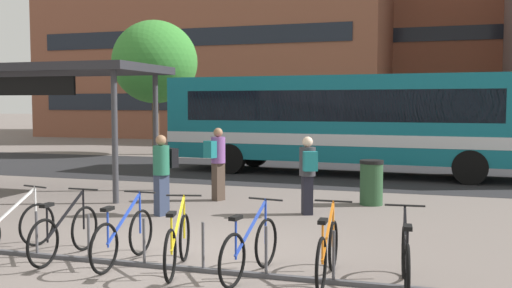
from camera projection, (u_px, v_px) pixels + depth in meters
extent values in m
plane|color=#6B605B|center=(178.00, 256.00, 8.69)|extent=(200.00, 200.00, 0.00)
cube|color=#232326|center=(317.00, 173.00, 19.00)|extent=(80.00, 7.20, 0.01)
cube|color=#0F6070|center=(349.00, 118.00, 18.56)|extent=(12.11, 3.16, 2.70)
cube|color=silver|center=(349.00, 138.00, 18.61)|extent=(12.13, 3.18, 0.36)
cube|color=black|center=(348.00, 105.00, 19.80)|extent=(9.83, 0.56, 0.97)
cube|color=black|center=(332.00, 106.00, 17.47)|extent=(9.83, 0.56, 0.97)
cylinder|color=black|center=(470.00, 160.00, 18.45)|extent=(1.01, 0.35, 1.00)
cylinder|color=black|center=(470.00, 167.00, 16.29)|extent=(1.01, 0.35, 1.00)
cylinder|color=black|center=(255.00, 153.00, 21.02)|extent=(1.01, 0.35, 1.00)
cylinder|color=black|center=(230.00, 159.00, 18.86)|extent=(1.01, 0.35, 1.00)
cube|color=#47474C|center=(89.00, 260.00, 8.37)|extent=(9.92, 0.19, 0.06)
cylinder|color=#47474C|center=(37.00, 234.00, 8.60)|extent=(0.04, 0.04, 0.70)
cylinder|color=#47474C|center=(89.00, 238.00, 8.34)|extent=(0.04, 0.04, 0.70)
cylinder|color=#47474C|center=(144.00, 243.00, 8.09)|extent=(0.04, 0.04, 0.70)
cylinder|color=#47474C|center=(203.00, 247.00, 7.83)|extent=(0.04, 0.04, 0.70)
cylinder|color=#47474C|center=(266.00, 252.00, 7.57)|extent=(0.04, 0.04, 0.70)
cylinder|color=#47474C|center=(334.00, 257.00, 7.31)|extent=(0.04, 0.04, 0.70)
cylinder|color=#47474C|center=(406.00, 263.00, 7.05)|extent=(0.04, 0.04, 0.70)
torus|color=black|center=(37.00, 225.00, 9.28)|extent=(0.19, 0.70, 0.70)
cube|color=silver|center=(10.00, 210.00, 8.84)|extent=(0.23, 0.91, 0.58)
cylinder|color=silver|center=(35.00, 206.00, 9.24)|extent=(0.04, 0.04, 0.65)
cylinder|color=black|center=(35.00, 187.00, 9.22)|extent=(0.51, 0.14, 0.03)
torus|color=black|center=(85.00, 228.00, 9.01)|extent=(0.05, 0.70, 0.70)
torus|color=black|center=(43.00, 243.00, 8.03)|extent=(0.05, 0.70, 0.70)
cube|color=black|center=(65.00, 214.00, 8.52)|extent=(0.04, 0.92, 0.58)
cylinder|color=black|center=(47.00, 223.00, 8.11)|extent=(0.03, 0.03, 0.55)
cube|color=black|center=(47.00, 205.00, 8.09)|extent=(0.10, 0.22, 0.05)
cylinder|color=black|center=(83.00, 209.00, 8.97)|extent=(0.03, 0.03, 0.65)
cylinder|color=black|center=(83.00, 189.00, 8.94)|extent=(0.52, 0.03, 0.03)
torus|color=black|center=(141.00, 232.00, 8.72)|extent=(0.04, 0.70, 0.70)
torus|color=black|center=(104.00, 248.00, 7.75)|extent=(0.04, 0.70, 0.70)
cube|color=#1E3DB2|center=(124.00, 218.00, 8.23)|extent=(0.03, 0.92, 0.58)
cylinder|color=#1E3DB2|center=(108.00, 228.00, 7.83)|extent=(0.03, 0.03, 0.55)
cube|color=black|center=(107.00, 209.00, 7.81)|extent=(0.10, 0.22, 0.05)
cylinder|color=#1E3DB2|center=(140.00, 212.00, 8.68)|extent=(0.03, 0.03, 0.65)
cylinder|color=black|center=(140.00, 192.00, 8.66)|extent=(0.52, 0.03, 0.03)
torus|color=black|center=(185.00, 237.00, 8.40)|extent=(0.21, 0.69, 0.70)
torus|color=black|center=(170.00, 256.00, 7.38)|extent=(0.21, 0.69, 0.70)
cube|color=yellow|center=(178.00, 223.00, 7.89)|extent=(0.25, 0.90, 0.58)
cylinder|color=yellow|center=(171.00, 234.00, 7.46)|extent=(0.04, 0.04, 0.55)
cube|color=black|center=(171.00, 214.00, 7.44)|extent=(0.15, 0.24, 0.05)
cylinder|color=yellow|center=(184.00, 217.00, 8.35)|extent=(0.04, 0.04, 0.65)
cylinder|color=black|center=(184.00, 195.00, 8.33)|extent=(0.51, 0.15, 0.03)
torus|color=black|center=(266.00, 243.00, 8.07)|extent=(0.15, 0.70, 0.70)
torus|color=black|center=(232.00, 261.00, 7.15)|extent=(0.15, 0.70, 0.70)
cube|color=#1E3DB2|center=(251.00, 228.00, 7.60)|extent=(0.16, 0.92, 0.58)
cylinder|color=#1E3DB2|center=(236.00, 238.00, 7.22)|extent=(0.03, 0.03, 0.55)
cube|color=black|center=(236.00, 218.00, 7.20)|extent=(0.13, 0.23, 0.05)
cylinder|color=#1E3DB2|center=(266.00, 221.00, 8.03)|extent=(0.04, 0.04, 0.65)
cylinder|color=black|center=(266.00, 199.00, 8.00)|extent=(0.52, 0.10, 0.03)
torus|color=black|center=(333.00, 246.00, 7.91)|extent=(0.06, 0.70, 0.70)
torus|color=black|center=(321.00, 266.00, 6.93)|extent=(0.06, 0.70, 0.70)
cube|color=orange|center=(328.00, 231.00, 7.42)|extent=(0.06, 0.92, 0.58)
cylinder|color=orange|center=(323.00, 242.00, 7.01)|extent=(0.03, 0.03, 0.55)
cube|color=black|center=(323.00, 221.00, 6.99)|extent=(0.11, 0.22, 0.05)
cylinder|color=orange|center=(333.00, 224.00, 7.87)|extent=(0.03, 0.03, 0.65)
cylinder|color=black|center=(333.00, 201.00, 7.85)|extent=(0.52, 0.04, 0.03)
torus|color=black|center=(404.00, 252.00, 7.57)|extent=(0.10, 0.71, 0.70)
torus|color=black|center=(407.00, 274.00, 6.58)|extent=(0.10, 0.71, 0.70)
cube|color=black|center=(406.00, 237.00, 7.07)|extent=(0.11, 0.92, 0.58)
cylinder|color=black|center=(407.00, 250.00, 6.66)|extent=(0.03, 0.03, 0.55)
cube|color=black|center=(408.00, 227.00, 6.64)|extent=(0.12, 0.23, 0.05)
cylinder|color=black|center=(404.00, 229.00, 7.53)|extent=(0.03, 0.03, 0.65)
cylinder|color=black|center=(405.00, 205.00, 7.51)|extent=(0.52, 0.07, 0.03)
cylinder|color=#38383D|center=(115.00, 137.00, 13.18)|extent=(0.14, 0.14, 3.09)
cylinder|color=#38383D|center=(156.00, 133.00, 15.16)|extent=(0.14, 0.14, 3.09)
cube|color=#28282D|center=(46.00, 70.00, 14.81)|extent=(6.06, 2.92, 0.20)
cube|color=black|center=(15.00, 86.00, 13.71)|extent=(3.35, 0.11, 0.44)
cube|color=#47382D|center=(218.00, 182.00, 13.65)|extent=(0.29, 0.32, 0.90)
cylinder|color=#7F4C93|center=(218.00, 150.00, 13.59)|extent=(0.46, 0.46, 0.62)
sphere|color=#936B4C|center=(218.00, 132.00, 13.56)|extent=(0.22, 0.22, 0.22)
cube|color=#197075|center=(210.00, 149.00, 13.40)|extent=(0.33, 0.29, 0.40)
cube|color=#2D3851|center=(162.00, 195.00, 11.81)|extent=(0.29, 0.32, 0.85)
cylinder|color=#23664C|center=(161.00, 160.00, 11.75)|extent=(0.45, 0.45, 0.60)
sphere|color=#936B4C|center=(161.00, 140.00, 11.72)|extent=(0.22, 0.22, 0.22)
cube|color=black|center=(171.00, 158.00, 11.94)|extent=(0.33, 0.28, 0.40)
cube|color=black|center=(307.00, 195.00, 11.92)|extent=(0.29, 0.32, 0.82)
cylinder|color=#333338|center=(307.00, 161.00, 11.87)|extent=(0.45, 0.45, 0.60)
sphere|color=beige|center=(308.00, 142.00, 11.84)|extent=(0.22, 0.22, 0.22)
cube|color=#197075|center=(310.00, 161.00, 11.61)|extent=(0.33, 0.28, 0.40)
cylinder|color=#284C2D|center=(371.00, 184.00, 13.05)|extent=(0.52, 0.52, 0.95)
cylinder|color=black|center=(372.00, 162.00, 13.02)|extent=(0.55, 0.55, 0.08)
cylinder|color=brown|center=(156.00, 126.00, 26.00)|extent=(0.32, 0.32, 2.62)
ellipsoid|color=#388433|center=(155.00, 62.00, 25.79)|extent=(3.85, 3.85, 3.74)
cube|color=black|center=(187.00, 102.00, 36.22)|extent=(20.85, 0.06, 1.10)
cube|color=black|center=(187.00, 37.00, 35.93)|extent=(20.85, 0.06, 1.10)
cube|color=brown|center=(431.00, 48.00, 49.70)|extent=(16.25, 13.13, 14.29)
cube|color=black|center=(429.00, 97.00, 43.73)|extent=(14.30, 0.06, 1.10)
cube|color=black|center=(430.00, 34.00, 43.39)|extent=(14.30, 0.06, 1.10)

